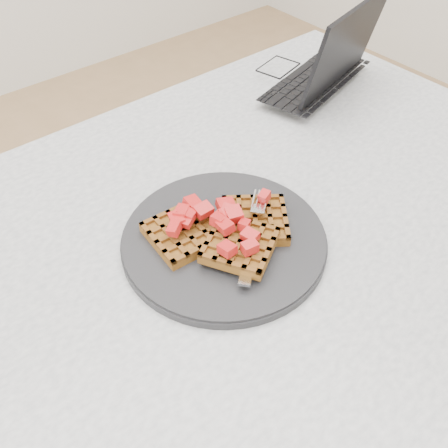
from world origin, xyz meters
The scene contains 7 objects.
ground centered at (0.00, 0.00, 0.00)m, with size 4.00×4.00×0.00m, color tan.
table centered at (0.00, 0.00, 0.64)m, with size 1.20×0.80×0.75m.
plate centered at (-0.04, -0.02, 0.76)m, with size 0.30×0.30×0.02m, color black.
waffles centered at (-0.04, -0.02, 0.78)m, with size 0.21×0.19×0.03m.
strawberry_pile centered at (-0.04, -0.02, 0.80)m, with size 0.15×0.15×0.02m, color #A50508, non-canonical shape.
fork centered at (-0.01, -0.05, 0.77)m, with size 0.02×0.18×0.02m, color silver, non-canonical shape.
laptop centered at (0.38, 0.22, 0.78)m, with size 0.31×0.26×0.19m.
Camera 1 is at (-0.36, -0.40, 1.28)m, focal length 40.00 mm.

